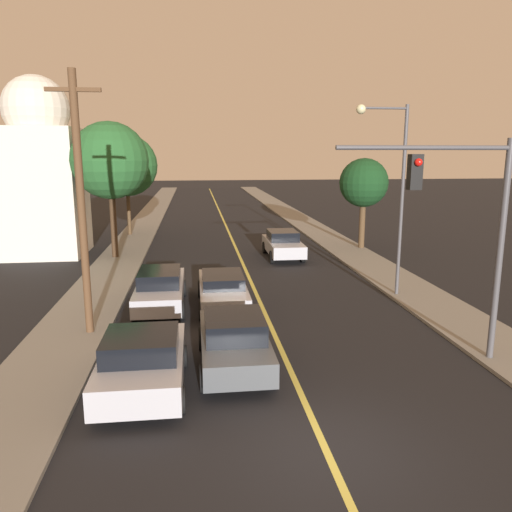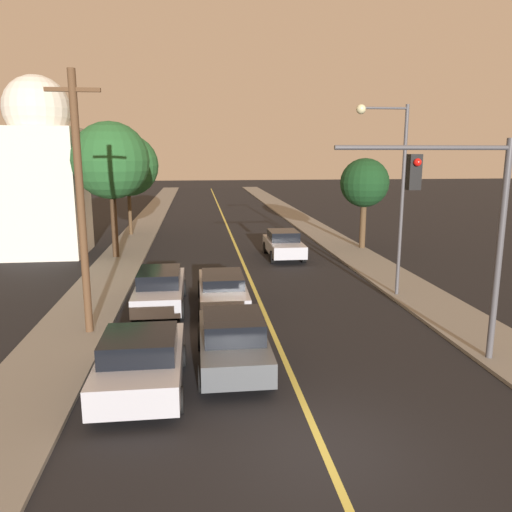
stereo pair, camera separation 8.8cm
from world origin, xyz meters
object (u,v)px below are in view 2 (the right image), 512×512
(car_outer_lane_front, at_px, (141,361))
(domed_building_left, at_px, (42,171))
(traffic_signal_mast, at_px, (465,213))
(utility_pole_left, at_px, (80,201))
(car_outer_lane_second, at_px, (160,288))
(streetlamp_right, at_px, (392,176))
(car_near_lane_front, at_px, (233,340))
(tree_left_near, at_px, (111,161))
(tree_left_far, at_px, (127,165))
(tree_right_near, at_px, (365,183))
(car_near_lane_second, at_px, (222,289))
(car_far_oncoming, at_px, (284,244))

(car_outer_lane_front, xyz_separation_m, domed_building_left, (-7.12, 17.85, 4.00))
(domed_building_left, bearing_deg, traffic_signal_mast, -47.92)
(car_outer_lane_front, height_order, utility_pole_left, utility_pole_left)
(car_outer_lane_second, distance_m, streetlamp_right, 9.89)
(car_outer_lane_second, height_order, streetlamp_right, streetlamp_right)
(traffic_signal_mast, height_order, utility_pole_left, utility_pole_left)
(utility_pole_left, distance_m, domed_building_left, 14.64)
(car_outer_lane_second, bearing_deg, car_outer_lane_front, -90.00)
(car_outer_lane_second, bearing_deg, car_near_lane_front, -67.81)
(car_outer_lane_front, distance_m, traffic_signal_mast, 9.12)
(tree_left_near, bearing_deg, car_near_lane_front, -70.32)
(traffic_signal_mast, relative_size, tree_left_far, 0.87)
(traffic_signal_mast, height_order, tree_right_near, traffic_signal_mast)
(utility_pole_left, height_order, domed_building_left, domed_building_left)
(car_near_lane_second, distance_m, car_outer_lane_second, 2.34)
(tree_left_far, relative_size, tree_right_near, 1.29)
(car_far_oncoming, relative_size, tree_right_near, 0.83)
(car_near_lane_front, xyz_separation_m, tree_left_near, (-5.40, 15.10, 4.55))
(car_near_lane_front, relative_size, car_near_lane_second, 0.90)
(car_near_lane_second, xyz_separation_m, utility_pole_left, (-4.42, -2.43, 3.59))
(car_outer_lane_second, bearing_deg, streetlamp_right, 2.48)
(car_near_lane_second, height_order, traffic_signal_mast, traffic_signal_mast)
(traffic_signal_mast, relative_size, streetlamp_right, 0.81)
(tree_left_far, bearing_deg, streetlamp_right, -53.94)
(car_outer_lane_front, relative_size, tree_left_far, 0.58)
(car_outer_lane_second, xyz_separation_m, traffic_signal_mast, (8.43, -6.12, 3.43))
(tree_left_far, bearing_deg, tree_right_near, -24.95)
(car_near_lane_second, distance_m, tree_left_far, 18.73)
(car_near_lane_front, xyz_separation_m, tree_right_near, (9.02, 16.11, 3.20))
(car_outer_lane_second, height_order, traffic_signal_mast, traffic_signal_mast)
(car_near_lane_front, xyz_separation_m, traffic_signal_mast, (6.09, -0.40, 3.41))
(car_near_lane_second, relative_size, tree_right_near, 0.89)
(car_near_lane_second, relative_size, car_far_oncoming, 1.07)
(car_outer_lane_front, bearing_deg, domed_building_left, 111.75)
(car_outer_lane_second, height_order, tree_left_near, tree_left_near)
(utility_pole_left, distance_m, tree_right_near, 18.72)
(car_outer_lane_front, xyz_separation_m, utility_pole_left, (-2.08, 4.11, 3.55))
(car_outer_lane_front, distance_m, tree_right_near, 20.81)
(car_outer_lane_front, xyz_separation_m, streetlamp_right, (8.99, 7.13, 4.13))
(car_outer_lane_second, bearing_deg, car_near_lane_second, -5.05)
(utility_pole_left, relative_size, domed_building_left, 0.81)
(car_far_oncoming, relative_size, traffic_signal_mast, 0.74)
(utility_pole_left, height_order, tree_left_near, utility_pole_left)
(tree_right_near, bearing_deg, tree_left_far, 155.05)
(car_far_oncoming, relative_size, tree_left_far, 0.64)
(car_outer_lane_second, distance_m, domed_building_left, 13.78)
(tree_left_far, bearing_deg, car_outer_lane_second, -79.34)
(car_near_lane_second, bearing_deg, tree_left_far, 107.75)
(car_near_lane_second, height_order, car_outer_lane_front, car_outer_lane_front)
(tree_left_far, height_order, tree_right_near, tree_left_far)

